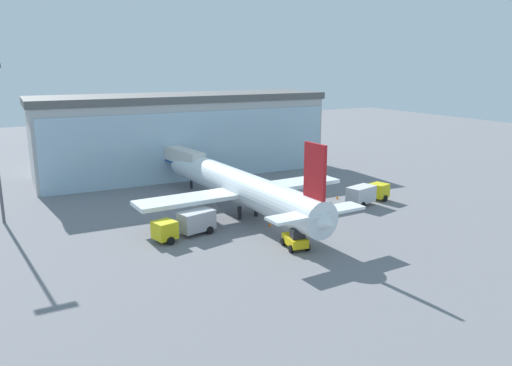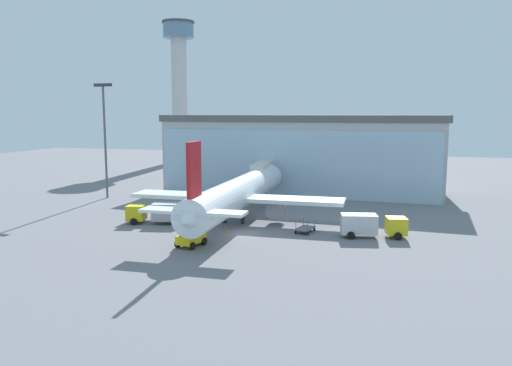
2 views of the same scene
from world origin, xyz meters
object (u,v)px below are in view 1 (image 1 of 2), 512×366
jet_bridge (177,156)px  baggage_cart (321,207)px  fuel_truck (367,193)px  safety_cone_wingtip (337,197)px  catering_truck (187,224)px  pushback_tug (296,240)px  safety_cone_nose (270,224)px  airplane (239,186)px

jet_bridge → baggage_cart: jet_bridge is taller
fuel_truck → safety_cone_wingtip: fuel_truck is taller
catering_truck → baggage_cart: catering_truck is taller
pushback_tug → safety_cone_nose: (1.37, 7.59, -0.70)m
airplane → pushback_tug: 14.31m
safety_cone_wingtip → safety_cone_nose: bearing=-158.4°
catering_truck → pushback_tug: 12.47m
baggage_cart → pushback_tug: pushback_tug is taller
jet_bridge → fuel_truck: jet_bridge is taller
pushback_tug → safety_cone_wingtip: bearing=-39.4°
airplane → safety_cone_wingtip: (15.43, -0.63, -3.28)m
pushback_tug → safety_cone_nose: size_ratio=6.32×
catering_truck → jet_bridge: bearing=-121.0°
baggage_cart → airplane: bearing=77.3°
pushback_tug → safety_cone_wingtip: pushback_tug is taller
airplane → baggage_cart: (9.83, -4.39, -3.06)m
jet_bridge → safety_cone_wingtip: bearing=-144.0°
baggage_cart → jet_bridge: bearing=38.0°
baggage_cart → safety_cone_nose: 9.35m
airplane → jet_bridge: bearing=2.8°
jet_bridge → baggage_cart: size_ratio=4.77×
jet_bridge → safety_cone_nose: size_ratio=26.55×
jet_bridge → pushback_tug: jet_bridge is taller
baggage_cart → pushback_tug: (-10.48, -9.67, 0.47)m
airplane → safety_cone_wingtip: bearing=-94.4°
airplane → baggage_cart: airplane is taller
fuel_truck → safety_cone_wingtip: (-2.01, 3.90, -1.19)m
airplane → safety_cone_nose: (0.72, -6.47, -3.28)m
safety_cone_wingtip → catering_truck: bearing=-170.0°
pushback_tug → safety_cone_nose: pushback_tug is taller
jet_bridge → airplane: bearing=179.0°
baggage_cart → fuel_truck: bearing=-79.7°
catering_truck → safety_cone_wingtip: catering_truck is taller
jet_bridge → fuel_truck: bearing=-146.2°
fuel_truck → baggage_cart: bearing=166.1°
safety_cone_nose → safety_cone_wingtip: bearing=21.6°
jet_bridge → baggage_cart: bearing=-159.3°
jet_bridge → airplane: airplane is taller
catering_truck → fuel_truck: 26.64m
baggage_cart → safety_cone_wingtip: (5.60, 3.76, -0.23)m
jet_bridge → pushback_tug: size_ratio=4.20×
jet_bridge → fuel_truck: (18.99, -22.87, -3.28)m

